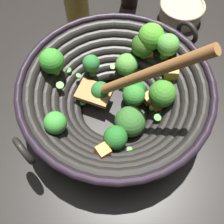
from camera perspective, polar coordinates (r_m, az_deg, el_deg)
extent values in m
plane|color=black|center=(0.57, 0.70, 0.14)|extent=(4.00, 4.00, 0.00)
cylinder|color=black|center=(0.56, 0.71, 0.38)|extent=(0.14, 0.14, 0.01)
torus|color=black|center=(0.55, 0.73, 1.21)|extent=(0.19, 0.19, 0.02)
torus|color=black|center=(0.54, 0.74, 1.83)|extent=(0.22, 0.22, 0.02)
torus|color=black|center=(0.53, 0.76, 2.47)|extent=(0.25, 0.25, 0.02)
torus|color=black|center=(0.52, 0.77, 3.14)|extent=(0.27, 0.27, 0.02)
torus|color=black|center=(0.51, 0.79, 3.83)|extent=(0.30, 0.30, 0.02)
torus|color=black|center=(0.50, 0.81, 4.55)|extent=(0.33, 0.33, 0.02)
torus|color=black|center=(0.49, 0.82, 5.30)|extent=(0.35, 0.35, 0.02)
torus|color=black|center=(0.48, 0.84, 6.08)|extent=(0.37, 0.37, 0.01)
torus|color=black|center=(0.44, -18.87, -8.14)|extent=(0.05, 0.03, 0.05)
torus|color=black|center=(0.58, 16.21, 16.37)|extent=(0.05, 0.03, 0.05)
cylinder|color=#6D9F43|center=(0.56, 4.67, 3.27)|extent=(0.03, 0.02, 0.02)
sphere|color=#1F7528|center=(0.54, 4.89, 4.86)|extent=(0.05, 0.05, 0.05)
cylinder|color=#6B9E42|center=(0.53, 10.49, 2.32)|extent=(0.03, 0.03, 0.02)
sphere|color=#3C8427|center=(0.51, 11.02, 3.97)|extent=(0.05, 0.05, 0.05)
cylinder|color=#68A53C|center=(0.56, 11.68, 12.24)|extent=(0.03, 0.03, 0.03)
sphere|color=#57A841|center=(0.54, 12.25, 14.24)|extent=(0.04, 0.04, 0.04)
cylinder|color=#69A149|center=(0.52, 3.77, -3.75)|extent=(0.03, 0.03, 0.02)
sphere|color=#326528|center=(0.49, 4.00, -2.12)|extent=(0.06, 0.06, 0.06)
cylinder|color=#78A144|center=(0.59, 3.09, 8.69)|extent=(0.03, 0.03, 0.02)
sphere|color=#539A3C|center=(0.57, 3.22, 10.37)|extent=(0.05, 0.05, 0.05)
cylinder|color=#64993E|center=(0.56, -4.44, 8.99)|extent=(0.02, 0.02, 0.02)
sphere|color=#2B7531|center=(0.54, -4.63, 10.63)|extent=(0.04, 0.04, 0.04)
cylinder|color=#62903C|center=(0.58, 6.54, 12.57)|extent=(0.02, 0.02, 0.01)
sphere|color=#345F1D|center=(0.56, 6.82, 14.36)|extent=(0.05, 0.05, 0.05)
cylinder|color=#65A538|center=(0.48, 0.70, -6.76)|extent=(0.01, 0.02, 0.02)
sphere|color=#226B24|center=(0.46, 0.74, -5.63)|extent=(0.04, 0.04, 0.04)
cylinder|color=#6B9B48|center=(0.55, 4.59, 2.11)|extent=(0.02, 0.02, 0.02)
sphere|color=#33832D|center=(0.52, 4.81, 3.66)|extent=(0.05, 0.05, 0.05)
cylinder|color=#69A23C|center=(0.54, -12.54, 8.98)|extent=(0.03, 0.03, 0.02)
sphere|color=#37922A|center=(0.52, -13.16, 10.88)|extent=(0.05, 0.05, 0.05)
cylinder|color=#5A9D3B|center=(0.57, 8.24, 13.99)|extent=(0.02, 0.02, 0.02)
sphere|color=#50A82B|center=(0.55, 8.66, 16.10)|extent=(0.05, 0.05, 0.05)
cylinder|color=#82C05D|center=(0.55, -2.72, 2.91)|extent=(0.02, 0.02, 0.02)
sphere|color=#26682A|center=(0.53, -2.84, 4.33)|extent=(0.04, 0.04, 0.04)
cylinder|color=#5A9246|center=(0.48, -11.82, -3.64)|extent=(0.02, 0.02, 0.02)
sphere|color=green|center=(0.46, -12.39, -2.35)|extent=(0.04, 0.04, 0.04)
cube|color=orange|center=(0.54, 10.41, 1.84)|extent=(0.03, 0.03, 0.03)
cube|color=#C57733|center=(0.55, 8.16, 3.11)|extent=(0.03, 0.04, 0.03)
cube|color=orange|center=(0.45, -2.12, -8.74)|extent=(0.03, 0.03, 0.03)
cube|color=gold|center=(0.54, 13.04, 8.69)|extent=(0.04, 0.04, 0.03)
cube|color=orange|center=(0.57, 8.12, 13.18)|extent=(0.04, 0.04, 0.03)
cylinder|color=#6BC651|center=(0.52, -11.40, 5.78)|extent=(0.02, 0.02, 0.01)
cylinder|color=#56B247|center=(0.47, 3.83, -8.30)|extent=(0.01, 0.01, 0.01)
cylinder|color=#6BC651|center=(0.47, -13.00, -1.62)|extent=(0.02, 0.02, 0.01)
cylinder|color=#6BC651|center=(0.54, 8.75, 0.87)|extent=(0.01, 0.01, 0.00)
cylinder|color=#56B247|center=(0.55, -6.46, 2.27)|extent=(0.02, 0.02, 0.01)
cylinder|color=#56B247|center=(0.51, 9.96, -1.22)|extent=(0.02, 0.02, 0.01)
cylinder|color=#56B247|center=(0.52, 10.80, 4.18)|extent=(0.02, 0.02, 0.01)
cylinder|color=#56B247|center=(0.55, -7.16, 8.22)|extent=(0.01, 0.01, 0.01)
cylinder|color=#56B247|center=(0.56, -9.40, 9.13)|extent=(0.02, 0.02, 0.01)
cylinder|color=#99D166|center=(0.56, 0.09, 9.92)|extent=(0.02, 0.02, 0.01)
cube|color=#9E6B38|center=(0.54, -3.94, 4.23)|extent=(0.08, 0.06, 0.01)
cylinder|color=#A76A37|center=(0.42, 8.04, 8.39)|extent=(0.17, 0.05, 0.19)
cylinder|color=tan|center=(0.76, 14.94, 20.57)|extent=(0.11, 0.11, 0.04)
torus|color=tan|center=(0.74, 15.35, 21.80)|extent=(0.12, 0.12, 0.01)
cylinder|color=#56B247|center=(0.75, 16.75, 19.57)|extent=(0.01, 0.01, 0.00)
cylinder|color=#6BC651|center=(0.77, 16.54, 21.04)|extent=(0.02, 0.02, 0.01)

